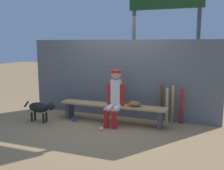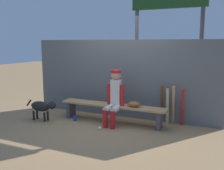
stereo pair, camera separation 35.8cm
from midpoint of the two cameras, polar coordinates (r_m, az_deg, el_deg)
ground_plane at (r=5.85m, az=1.77°, el=-8.52°), size 30.00×30.00×0.00m
chainlink_fence at (r=6.13m, az=3.71°, el=1.38°), size 4.74×0.03×1.89m
dugout_bench at (r=5.76m, az=1.79°, el=-5.32°), size 2.51×0.36×0.43m
player_seated at (r=5.56m, az=2.33°, el=-2.51°), size 0.41×0.55×1.22m
baseball_glove at (r=5.55m, az=6.90°, el=-4.35°), size 0.28×0.20×0.12m
bat_wood_dark at (r=5.84m, az=12.99°, el=-4.18°), size 0.10×0.28×0.91m
bat_wood_natural at (r=5.77m, az=14.23°, el=-4.79°), size 0.07×0.14×0.83m
bat_wood_tan at (r=5.82m, az=15.50°, el=-4.41°), size 0.10×0.28×0.89m
bat_aluminum_red at (r=5.78m, az=17.36°, el=-4.89°), size 0.09×0.20×0.83m
baseball at (r=5.36m, az=-0.88°, el=-9.82°), size 0.07×0.07×0.07m
cup_on_ground at (r=6.00m, az=-6.72°, el=-7.56°), size 0.08×0.08×0.11m
cup_on_bench at (r=5.67m, az=3.60°, el=-4.07°), size 0.08×0.08×0.11m
scoreboard at (r=6.57m, az=14.84°, el=17.01°), size 2.11×0.27×3.86m
dog at (r=6.08m, az=-13.97°, el=-4.82°), size 0.84×0.20×0.49m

